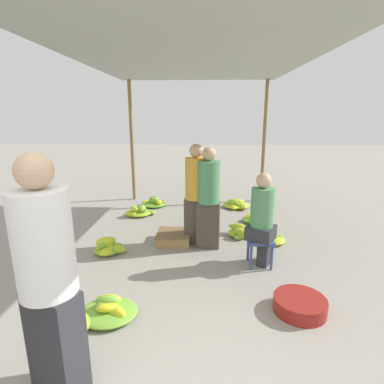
% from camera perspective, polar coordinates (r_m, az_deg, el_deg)
% --- Properties ---
extents(canopy_post_back_left, '(0.08, 0.08, 2.78)m').
position_cam_1_polar(canopy_post_back_left, '(7.27, -11.38, 9.31)').
color(canopy_post_back_left, olive).
rests_on(canopy_post_back_left, ground).
extents(canopy_post_back_right, '(0.08, 0.08, 2.78)m').
position_cam_1_polar(canopy_post_back_right, '(7.20, 13.55, 9.15)').
color(canopy_post_back_right, olive).
rests_on(canopy_post_back_right, ground).
extents(canopy_tarp, '(3.48, 5.82, 0.04)m').
position_cam_1_polar(canopy_tarp, '(4.41, 0.21, 24.91)').
color(canopy_tarp, '#9EA399').
rests_on(canopy_tarp, canopy_post_front_left).
extents(vendor_foreground, '(0.50, 0.50, 1.78)m').
position_cam_1_polar(vendor_foreground, '(2.31, -25.68, -14.71)').
color(vendor_foreground, '#2D2D33').
rests_on(vendor_foreground, ground).
extents(stool, '(0.34, 0.34, 0.39)m').
position_cam_1_polar(stool, '(4.21, 12.84, -9.57)').
color(stool, '#384C84').
rests_on(stool, ground).
extents(vendor_seated, '(0.46, 0.46, 1.29)m').
position_cam_1_polar(vendor_seated, '(4.09, 13.31, -4.99)').
color(vendor_seated, '#2D2D33').
rests_on(vendor_seated, ground).
extents(basin_black, '(0.54, 0.54, 0.16)m').
position_cam_1_polar(basin_black, '(3.52, 19.82, -19.54)').
color(basin_black, maroon).
rests_on(basin_black, ground).
extents(banana_pile_left_0, '(0.60, 0.55, 0.24)m').
position_cam_1_polar(banana_pile_left_0, '(3.38, -15.78, -20.81)').
color(banana_pile_left_0, yellow).
rests_on(banana_pile_left_0, ground).
extents(banana_pile_left_1, '(0.48, 0.45, 0.27)m').
position_cam_1_polar(banana_pile_left_1, '(4.68, -15.62, -10.14)').
color(banana_pile_left_1, '#CBD528').
rests_on(banana_pile_left_1, ground).
extents(banana_pile_left_2, '(0.66, 0.47, 0.23)m').
position_cam_1_polar(banana_pile_left_2, '(6.24, -9.98, -3.70)').
color(banana_pile_left_2, '#82B835').
rests_on(banana_pile_left_2, ground).
extents(banana_pile_left_3, '(0.57, 0.47, 0.25)m').
position_cam_1_polar(banana_pile_left_3, '(6.81, -7.32, -2.02)').
color(banana_pile_left_3, yellow).
rests_on(banana_pile_left_3, ground).
extents(banana_pile_right_0, '(0.53, 0.54, 0.17)m').
position_cam_1_polar(banana_pile_right_0, '(5.87, 12.11, -5.06)').
color(banana_pile_right_0, '#ACC92D').
rests_on(banana_pile_right_0, ground).
extents(banana_pile_right_1, '(0.59, 0.59, 0.20)m').
position_cam_1_polar(banana_pile_right_1, '(6.74, 8.37, -2.38)').
color(banana_pile_right_1, '#9DC330').
rests_on(banana_pile_right_1, ground).
extents(banana_pile_right_2, '(0.51, 0.52, 0.18)m').
position_cam_1_polar(banana_pile_right_2, '(5.05, 14.47, -8.62)').
color(banana_pile_right_2, '#8ABB33').
rests_on(banana_pile_right_2, ground).
extents(banana_pile_right_3, '(0.45, 0.53, 0.21)m').
position_cam_1_polar(banana_pile_right_3, '(5.19, 9.20, -7.45)').
color(banana_pile_right_3, '#94BF32').
rests_on(banana_pile_right_3, ground).
extents(crate_near, '(0.53, 0.53, 0.17)m').
position_cam_1_polar(crate_near, '(4.90, -3.50, -8.60)').
color(crate_near, '#9E7A4C').
rests_on(crate_near, ground).
extents(shopper_walking_mid, '(0.36, 0.36, 1.56)m').
position_cam_1_polar(shopper_walking_mid, '(4.50, 3.17, -0.94)').
color(shopper_walking_mid, '#4C4238').
rests_on(shopper_walking_mid, ground).
extents(shopper_walking_far, '(0.38, 0.38, 1.59)m').
position_cam_1_polar(shopper_walking_far, '(4.63, 0.79, -0.26)').
color(shopper_walking_far, '#4C4238').
rests_on(shopper_walking_far, ground).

